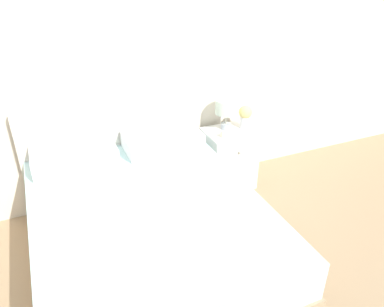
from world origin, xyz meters
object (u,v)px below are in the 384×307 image
(nightstand, at_px, (228,158))
(table_lamp, at_px, (227,108))
(bed, at_px, (146,227))
(alarm_clock, at_px, (224,134))
(flower_vase, at_px, (245,115))

(nightstand, relative_size, table_lamp, 2.00)
(bed, xyz_separation_m, table_lamp, (1.04, 0.75, 0.49))
(table_lamp, distance_m, alarm_clock, 0.26)
(nightstand, bearing_deg, alarm_clock, -140.19)
(bed, xyz_separation_m, nightstand, (1.05, 0.69, -0.01))
(bed, height_order, flower_vase, bed)
(bed, distance_m, nightstand, 1.25)
(flower_vase, xyz_separation_m, alarm_clock, (-0.28, -0.11, -0.09))
(bed, xyz_separation_m, alarm_clock, (0.94, 0.60, 0.31))
(bed, relative_size, flower_vase, 8.80)
(flower_vase, distance_m, alarm_clock, 0.31)
(bed, height_order, table_lamp, bed)
(table_lamp, height_order, alarm_clock, table_lamp)
(table_lamp, height_order, flower_vase, table_lamp)
(table_lamp, xyz_separation_m, alarm_clock, (-0.10, -0.15, -0.18))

